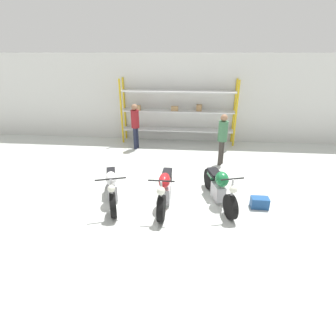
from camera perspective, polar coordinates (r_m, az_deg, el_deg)
The scene contains 9 objects.
ground_plane at distance 7.21m, azimuth -0.31°, elevation -6.38°, with size 30.00×30.00×0.00m, color silver.
back_wall at distance 11.53m, azimuth 2.38°, elevation 14.81°, with size 30.00×0.08×3.60m.
shelving_rack at distance 11.25m, azimuth 2.06°, elevation 12.30°, with size 4.80×0.63×2.66m.
motorcycle_white at distance 7.03m, azimuth -12.09°, elevation -3.93°, with size 0.95×2.06×0.99m.
motorcycle_red at distance 6.70m, azimuth -0.64°, elevation -4.55°, with size 0.60×2.09×1.03m.
motorcycle_green at distance 6.93m, azimuth 11.10°, elevation -4.04°, with size 0.83×2.06×1.03m.
person_browsing at distance 10.59m, azimuth -7.15°, elevation 9.76°, with size 0.39×0.39×1.80m.
person_near_rack at distance 9.12m, azimuth 11.80°, elevation 6.95°, with size 0.42×0.42×1.77m.
toolbox at distance 7.10m, azimuth 19.31°, elevation -7.12°, with size 0.44×0.26×0.28m.
Camera 1 is at (0.64, -6.18, 3.66)m, focal length 28.00 mm.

